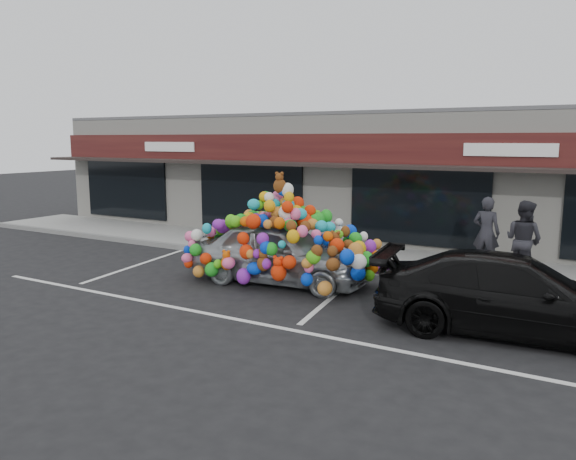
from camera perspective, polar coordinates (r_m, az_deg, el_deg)
The scene contains 11 objects.
ground at distance 13.84m, azimuth -6.17°, elevation -5.20°, with size 90.00×90.00×0.00m, color black.
shop_building at distance 20.85m, azimuth 7.61°, elevation 5.65°, with size 24.00×7.20×4.31m.
sidewalk at distance 17.13m, azimuth 1.75°, elevation -2.09°, with size 26.00×3.00×0.15m, color gray.
kerb at distance 15.85m, azimuth -0.83°, elevation -3.01°, with size 26.00×0.18×0.16m, color slate.
parking_stripe_left at distance 16.03m, azimuth -15.03°, elevation -3.45°, with size 0.12×4.40×0.01m, color silver.
parking_stripe_mid at distance 12.62m, azimuth 4.76°, elevation -6.59°, with size 0.12×4.40×0.01m, color silver.
lane_line at distance 10.93m, azimuth -4.81°, elevation -9.11°, with size 14.00×0.12×0.01m, color silver.
toy_car at distance 13.40m, azimuth -0.79°, elevation -1.60°, with size 3.15×4.79×2.71m.
black_sedan at distance 10.76m, azimuth 21.93°, elevation -6.16°, with size 4.86×1.98×1.41m, color black.
pedestrian_a at distance 15.16m, azimuth 19.49°, elevation -0.26°, with size 0.67×0.44×1.85m, color black.
pedestrian_b at distance 14.27m, azimuth 22.81°, elevation -0.97°, with size 0.91×0.71×1.88m, color black.
Camera 1 is at (7.96, -10.79, 3.44)m, focal length 35.00 mm.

